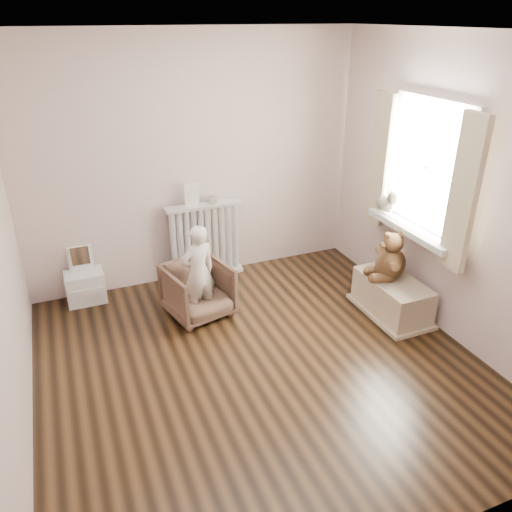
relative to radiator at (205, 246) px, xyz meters
name	(u,v)px	position (x,y,z in m)	size (l,w,h in m)	color
floor	(260,364)	(-0.05, -1.68, -0.39)	(3.60, 3.60, 0.01)	black
ceiling	(261,31)	(-0.05, -1.68, 2.21)	(3.60, 3.60, 0.01)	white
back_wall	(194,163)	(-0.05, 0.12, 0.91)	(3.60, 0.02, 2.60)	beige
front_wall	(418,367)	(-0.05, -3.48, 0.91)	(3.60, 0.02, 2.60)	beige
right_wall	(453,193)	(1.75, -1.68, 0.91)	(0.02, 3.60, 2.60)	beige
window	(428,168)	(1.71, -1.38, 1.06)	(0.03, 0.90, 1.10)	white
window_sill	(411,229)	(1.62, -1.38, 0.48)	(0.22, 1.10, 0.06)	silver
curtain_left	(464,195)	(1.60, -1.95, 1.00)	(0.06, 0.26, 1.30)	beige
curtain_right	(380,160)	(1.60, -0.81, 1.00)	(0.06, 0.26, 1.30)	beige
radiator	(205,246)	(0.00, 0.00, 0.00)	(0.83, 0.16, 0.87)	silver
paper_doll	(192,194)	(-0.12, 0.00, 0.61)	(0.15, 0.01, 0.26)	beige
tin_a	(213,200)	(0.10, 0.00, 0.52)	(0.11, 0.11, 0.07)	#A59E8C
toy_vanity	(84,277)	(-1.31, -0.03, -0.11)	(0.38, 0.27, 0.60)	silver
armchair	(198,291)	(-0.30, -0.72, -0.12)	(0.57, 0.59, 0.53)	#503729
child	(198,272)	(-0.30, -0.77, 0.11)	(0.35, 0.23, 0.95)	white
toy_bench	(392,295)	(1.47, -1.42, -0.19)	(0.42, 0.79, 0.37)	#BAAA8B
teddy_bear	(392,250)	(1.45, -1.36, 0.28)	(0.39, 0.30, 0.48)	#3B2513
plush_cat	(387,203)	(1.61, -0.98, 0.61)	(0.18, 0.30, 0.25)	gray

